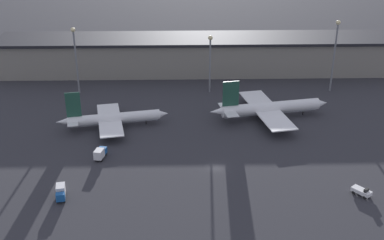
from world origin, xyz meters
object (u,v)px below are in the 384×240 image
airplane_1 (269,108)px  service_vehicle_2 (100,153)px  airplane_0 (113,119)px  service_vehicle_0 (61,192)px  service_vehicle_1 (362,191)px

airplane_1 → service_vehicle_2: 62.74m
service_vehicle_2 → airplane_0: bearing=9.7°
service_vehicle_0 → service_vehicle_1: service_vehicle_0 is taller
airplane_0 → service_vehicle_1: 83.22m
airplane_0 → service_vehicle_2: size_ratio=6.47×
airplane_1 → service_vehicle_1: size_ratio=8.13×
service_vehicle_0 → service_vehicle_1: 78.78m
airplane_1 → service_vehicle_0: size_ratio=7.68×
service_vehicle_0 → service_vehicle_2: (7.05, 20.99, -0.04)m
airplane_0 → service_vehicle_1: airplane_0 is taller
airplane_1 → service_vehicle_2: bearing=-163.6°
airplane_0 → service_vehicle_0: (-8.06, -43.32, -1.27)m
service_vehicle_0 → service_vehicle_2: size_ratio=0.98×
service_vehicle_0 → service_vehicle_2: bearing=151.2°
airplane_0 → airplane_1: size_ratio=0.86×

